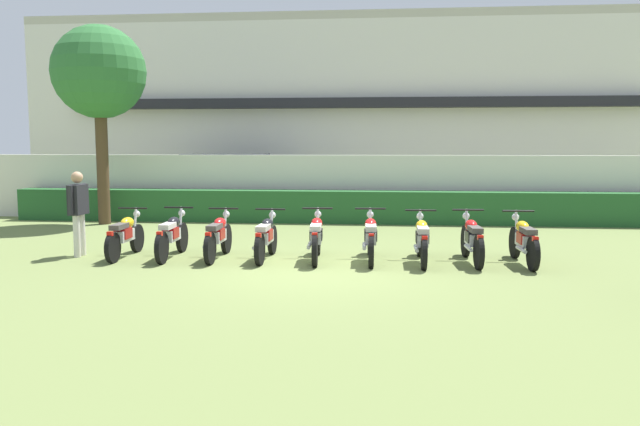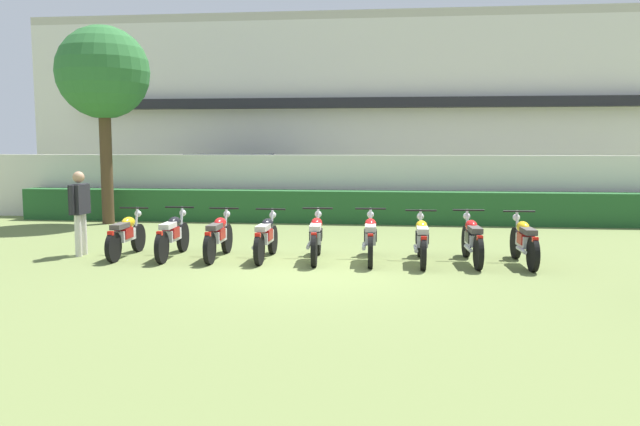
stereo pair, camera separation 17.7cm
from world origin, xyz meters
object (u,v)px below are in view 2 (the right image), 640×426
object	(u,v)px
tree_near_inspector	(103,74)
inspector_person	(80,206)
motorcycle_in_row_2	(218,236)
motorcycle_in_row_8	(524,241)
motorcycle_in_row_0	(126,235)
motorcycle_in_row_5	(370,238)
motorcycle_in_row_4	(316,237)
motorcycle_in_row_1	(172,235)
motorcycle_in_row_7	(472,239)
motorcycle_in_row_3	(266,237)
motorcycle_in_row_6	(422,239)
parked_car	(235,182)

from	to	relation	value
tree_near_inspector	inspector_person	bearing A→B (deg)	-70.71
tree_near_inspector	motorcycle_in_row_2	size ratio (longest dim) A/B	2.96
motorcycle_in_row_8	motorcycle_in_row_0	bearing A→B (deg)	87.84
motorcycle_in_row_5	motorcycle_in_row_8	xyz separation A→B (m)	(2.83, -0.04, -0.01)
tree_near_inspector	motorcycle_in_row_4	size ratio (longest dim) A/B	2.85
motorcycle_in_row_1	motorcycle_in_row_4	distance (m)	2.85
motorcycle_in_row_1	motorcycle_in_row_5	size ratio (longest dim) A/B	0.98
motorcycle_in_row_0	motorcycle_in_row_4	distance (m)	3.78
tree_near_inspector	motorcycle_in_row_7	xyz separation A→B (m)	(9.39, -4.86, -3.67)
motorcycle_in_row_2	motorcycle_in_row_3	bearing A→B (deg)	-89.73
motorcycle_in_row_4	motorcycle_in_row_6	size ratio (longest dim) A/B	0.98
motorcycle_in_row_0	motorcycle_in_row_5	world-z (taller)	motorcycle_in_row_5
motorcycle_in_row_1	motorcycle_in_row_5	xyz separation A→B (m)	(3.88, 0.02, 0.01)
motorcycle_in_row_1	motorcycle_in_row_5	world-z (taller)	motorcycle_in_row_5
motorcycle_in_row_4	motorcycle_in_row_8	world-z (taller)	motorcycle_in_row_4
parked_car	motorcycle_in_row_5	distance (m)	10.19
motorcycle_in_row_0	motorcycle_in_row_8	distance (m)	7.65
motorcycle_in_row_3	motorcycle_in_row_5	xyz separation A→B (m)	(2.01, 0.03, 0.01)
motorcycle_in_row_6	motorcycle_in_row_8	world-z (taller)	motorcycle_in_row_8
motorcycle_in_row_2	motorcycle_in_row_4	size ratio (longest dim) A/B	0.96
motorcycle_in_row_3	motorcycle_in_row_4	world-z (taller)	motorcycle_in_row_4
motorcycle_in_row_0	motorcycle_in_row_1	bearing A→B (deg)	-87.56
tree_near_inspector	motorcycle_in_row_7	bearing A→B (deg)	-27.39
motorcycle_in_row_6	motorcycle_in_row_7	size ratio (longest dim) A/B	1.02
motorcycle_in_row_6	inspector_person	distance (m)	6.76
parked_car	tree_near_inspector	size ratio (longest dim) A/B	0.83
tree_near_inspector	motorcycle_in_row_8	world-z (taller)	tree_near_inspector
parked_car	motorcycle_in_row_1	xyz separation A→B (m)	(1.00, -8.95, -0.49)
motorcycle_in_row_5	inspector_person	bearing A→B (deg)	88.32
motorcycle_in_row_7	motorcycle_in_row_4	bearing A→B (deg)	87.99
motorcycle_in_row_1	parked_car	bearing A→B (deg)	4.74
parked_car	motorcycle_in_row_8	bearing A→B (deg)	-49.58
tree_near_inspector	motorcycle_in_row_6	xyz separation A→B (m)	(8.45, -4.95, -3.67)
motorcycle_in_row_2	inspector_person	xyz separation A→B (m)	(-2.82, 0.01, 0.55)
tree_near_inspector	motorcycle_in_row_8	distance (m)	12.01
motorcycle_in_row_4	motorcycle_in_row_8	bearing A→B (deg)	-93.51
motorcycle_in_row_5	motorcycle_in_row_6	size ratio (longest dim) A/B	1.01
motorcycle_in_row_5	inspector_person	world-z (taller)	inspector_person
tree_near_inspector	motorcycle_in_row_0	xyz separation A→B (m)	(2.67, -4.95, -3.68)
tree_near_inspector	motorcycle_in_row_5	world-z (taller)	tree_near_inspector
inspector_person	motorcycle_in_row_7	bearing A→B (deg)	0.31
inspector_person	motorcycle_in_row_5	bearing A→B (deg)	0.30
motorcycle_in_row_3	inspector_person	xyz separation A→B (m)	(-3.76, 0.00, 0.56)
motorcycle_in_row_0	motorcycle_in_row_6	world-z (taller)	motorcycle_in_row_6
motorcycle_in_row_2	motorcycle_in_row_6	size ratio (longest dim) A/B	0.94
motorcycle_in_row_0	motorcycle_in_row_2	bearing A→B (deg)	-89.52
motorcycle_in_row_3	motorcycle_in_row_4	bearing A→B (deg)	-88.48
tree_near_inspector	motorcycle_in_row_7	world-z (taller)	tree_near_inspector
motorcycle_in_row_8	motorcycle_in_row_5	bearing A→B (deg)	86.78
tree_near_inspector	motorcycle_in_row_2	distance (m)	7.63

